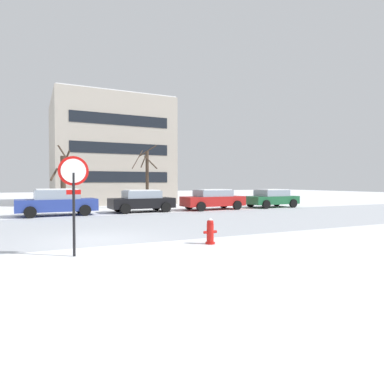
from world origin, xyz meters
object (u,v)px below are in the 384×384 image
at_px(parked_car_red, 213,199).
at_px(parked_car_green, 272,198).
at_px(parked_car_blue, 57,202).
at_px(parked_car_black, 142,201).
at_px(fire_hydrant, 210,231).
at_px(stop_sign, 74,186).

relative_size(parked_car_red, parked_car_green, 1.11).
height_order(parked_car_blue, parked_car_green, parked_car_blue).
bearing_deg(parked_car_black, fire_hydrant, -96.71).
bearing_deg(parked_car_blue, parked_car_black, 1.82).
bearing_deg(parked_car_red, parked_car_black, 177.15).
relative_size(stop_sign, parked_car_red, 0.58).
bearing_deg(parked_car_black, stop_sign, -114.57).
xyz_separation_m(stop_sign, parked_car_black, (5.41, 11.84, -1.09)).
bearing_deg(parked_car_blue, parked_car_red, -0.52).
relative_size(stop_sign, parked_car_black, 0.63).
relative_size(parked_car_blue, parked_car_green, 1.09).
bearing_deg(stop_sign, parked_car_black, 65.43).
height_order(stop_sign, parked_car_green, stop_sign).
xyz_separation_m(parked_car_red, parked_car_green, (5.10, -0.05, -0.02)).
bearing_deg(fire_hydrant, parked_car_red, 60.69).
distance_m(parked_car_blue, parked_car_green, 15.30).
relative_size(stop_sign, parked_car_green, 0.64).
bearing_deg(parked_car_green, stop_sign, -143.53).
bearing_deg(stop_sign, parked_car_blue, 88.46).
xyz_separation_m(fire_hydrant, parked_car_green, (11.59, 11.51, 0.31)).
xyz_separation_m(parked_car_blue, parked_car_green, (15.30, -0.14, -0.07)).
distance_m(fire_hydrant, parked_car_black, 11.90).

